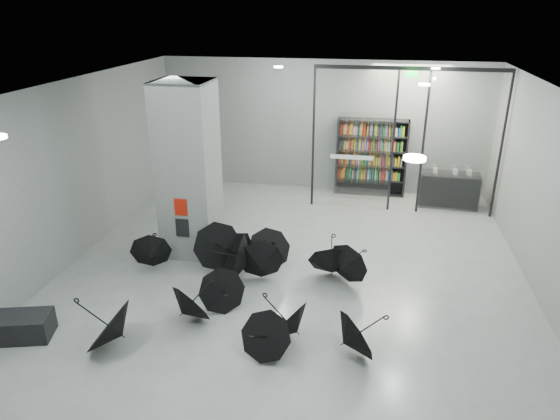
% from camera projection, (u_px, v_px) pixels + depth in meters
% --- Properties ---
extents(room, '(14.00, 14.02, 4.01)m').
position_uv_depth(room, '(281.00, 167.00, 8.84)').
color(room, gray).
rests_on(room, ground).
extents(column, '(1.20, 1.20, 4.00)m').
position_uv_depth(column, '(189.00, 170.00, 11.41)').
color(column, slate).
rests_on(column, ground).
extents(fire_cabinet, '(0.28, 0.04, 0.38)m').
position_uv_depth(fire_cabinet, '(181.00, 207.00, 11.09)').
color(fire_cabinet, '#A50A07').
rests_on(fire_cabinet, column).
extents(info_panel, '(0.30, 0.03, 0.42)m').
position_uv_depth(info_panel, '(182.00, 228.00, 11.28)').
color(info_panel, black).
rests_on(info_panel, column).
extents(exit_sign, '(0.30, 0.06, 0.15)m').
position_uv_depth(exit_sign, '(411.00, 74.00, 12.89)').
color(exit_sign, '#0CE533').
rests_on(exit_sign, room).
extents(glass_partition, '(5.06, 0.08, 4.00)m').
position_uv_depth(glass_partition, '(405.00, 136.00, 13.69)').
color(glass_partition, silver).
rests_on(glass_partition, ground).
extents(bench, '(1.48, 0.94, 0.44)m').
position_uv_depth(bench, '(11.00, 327.00, 8.88)').
color(bench, black).
rests_on(bench, ground).
extents(bookshelf, '(2.12, 0.43, 2.33)m').
position_uv_depth(bookshelf, '(371.00, 157.00, 15.36)').
color(bookshelf, black).
rests_on(bookshelf, ground).
extents(shop_counter, '(1.68, 0.75, 0.99)m').
position_uv_depth(shop_counter, '(449.00, 190.00, 14.62)').
color(shop_counter, black).
rests_on(shop_counter, ground).
extents(umbrella_cluster, '(5.63, 4.77, 1.28)m').
position_uv_depth(umbrella_cluster, '(246.00, 284.00, 10.08)').
color(umbrella_cluster, black).
rests_on(umbrella_cluster, ground).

